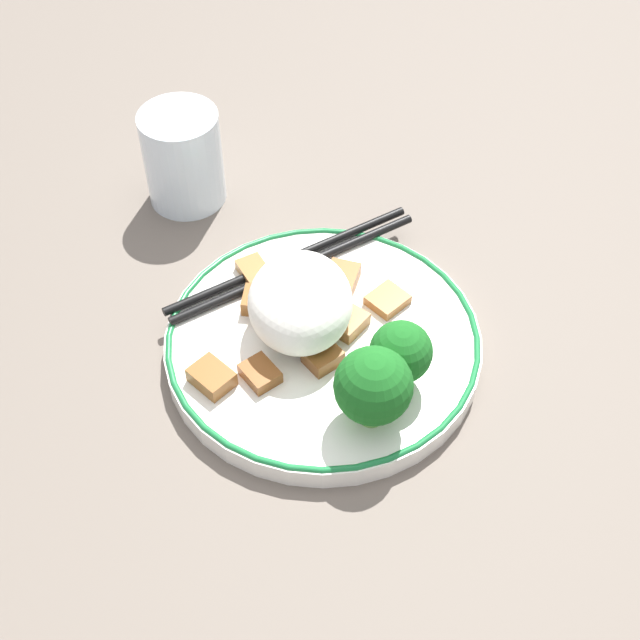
# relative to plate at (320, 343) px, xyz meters

# --- Properties ---
(ground_plane) EXTENTS (3.00, 3.00, 0.00)m
(ground_plane) POSITION_rel_plate_xyz_m (0.00, 0.00, -0.01)
(ground_plane) COLOR #665B51
(plate) EXTENTS (0.24, 0.24, 0.02)m
(plate) POSITION_rel_plate_xyz_m (0.00, 0.00, 0.00)
(plate) COLOR white
(plate) RESTS_ON ground_plane
(rice_mound) EXTENTS (0.09, 0.08, 0.06)m
(rice_mound) POSITION_rel_plate_xyz_m (-0.01, -0.02, 0.04)
(rice_mound) COLOR white
(rice_mound) RESTS_ON plate
(broccoli_back_left) EXTENTS (0.06, 0.06, 0.07)m
(broccoli_back_left) POSITION_rel_plate_xyz_m (0.07, 0.03, 0.04)
(broccoli_back_left) COLOR #72AD4C
(broccoli_back_left) RESTS_ON plate
(broccoli_back_center) EXTENTS (0.05, 0.05, 0.06)m
(broccoli_back_center) POSITION_rel_plate_xyz_m (0.04, 0.06, 0.04)
(broccoli_back_center) COLOR #72AD4C
(broccoli_back_center) RESTS_ON plate
(meat_near_front) EXTENTS (0.04, 0.03, 0.01)m
(meat_near_front) POSITION_rel_plate_xyz_m (0.04, -0.05, 0.01)
(meat_near_front) COLOR brown
(meat_near_front) RESTS_ON plate
(meat_near_left) EXTENTS (0.04, 0.03, 0.01)m
(meat_near_left) POSITION_rel_plate_xyz_m (-0.06, 0.01, 0.01)
(meat_near_left) COLOR brown
(meat_near_left) RESTS_ON plate
(meat_near_right) EXTENTS (0.03, 0.04, 0.01)m
(meat_near_right) POSITION_rel_plate_xyz_m (-0.03, -0.04, 0.01)
(meat_near_right) COLOR brown
(meat_near_right) RESTS_ON plate
(meat_near_back) EXTENTS (0.04, 0.04, 0.01)m
(meat_near_back) POSITION_rel_plate_xyz_m (-0.01, 0.02, 0.01)
(meat_near_back) COLOR #9E6633
(meat_near_back) RESTS_ON plate
(meat_on_rice_edge) EXTENTS (0.04, 0.04, 0.01)m
(meat_on_rice_edge) POSITION_rel_plate_xyz_m (0.04, -0.08, 0.01)
(meat_on_rice_edge) COLOR brown
(meat_on_rice_edge) RESTS_ON plate
(meat_mid_left) EXTENTS (0.04, 0.04, 0.01)m
(meat_mid_left) POSITION_rel_plate_xyz_m (-0.04, 0.05, 0.01)
(meat_mid_left) COLOR #995B28
(meat_mid_left) RESTS_ON plate
(meat_mid_right) EXTENTS (0.04, 0.03, 0.01)m
(meat_mid_right) POSITION_rel_plate_xyz_m (-0.06, -0.06, 0.01)
(meat_mid_right) COLOR #9E6633
(meat_mid_right) RESTS_ON plate
(meat_far_scatter) EXTENTS (0.03, 0.03, 0.01)m
(meat_far_scatter) POSITION_rel_plate_xyz_m (0.02, -0.00, 0.01)
(meat_far_scatter) COLOR brown
(meat_far_scatter) RESTS_ON plate
(chopsticks) EXTENTS (0.13, 0.20, 0.01)m
(chopsticks) POSITION_rel_plate_xyz_m (-0.08, -0.03, 0.01)
(chopsticks) COLOR black
(chopsticks) RESTS_ON plate
(drinking_glass) EXTENTS (0.07, 0.07, 0.09)m
(drinking_glass) POSITION_rel_plate_xyz_m (-0.18, -0.12, 0.03)
(drinking_glass) COLOR silver
(drinking_glass) RESTS_ON ground_plane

